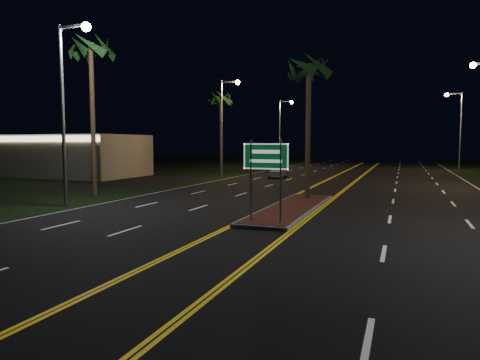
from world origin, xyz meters
The scene contains 14 objects.
ground centered at (0.00, 0.00, 0.00)m, with size 120.00×120.00×0.00m, color black.
grass_left centered at (-30.00, 25.00, 0.00)m, with size 40.00×110.00×0.01m, color black.
median_island centered at (0.00, 7.00, 0.08)m, with size 2.25×10.25×0.17m.
highway_sign centered at (0.00, 2.80, 2.40)m, with size 1.80×0.08×3.20m.
commercial_building centered at (-26.00, 19.99, 2.00)m, with size 15.00×8.12×4.00m.
streetlight_left_near centered at (-10.61, 4.00, 5.66)m, with size 1.91×0.44×9.00m.
streetlight_left_mid centered at (-10.61, 24.00, 5.66)m, with size 1.91×0.44×9.00m.
streetlight_left_far centered at (-10.61, 44.00, 5.66)m, with size 1.91×0.44×9.00m.
streetlight_right_far centered at (10.61, 42.00, 5.66)m, with size 1.91×0.44×9.00m.
palm_median centered at (0.00, 10.50, 7.28)m, with size 2.40×2.40×8.30m.
palm_left_near centered at (-12.50, 8.00, 8.68)m, with size 2.40×2.40×9.80m.
palm_left_far centered at (-12.80, 28.00, 7.75)m, with size 2.40×2.40×8.80m.
car_near centered at (-6.02, 25.79, 0.73)m, with size 1.87×4.37×1.46m, color silver.
car_far centered at (-8.78, 35.02, 0.83)m, with size 2.15×5.01×1.67m, color #A9ADB3.
Camera 1 is at (4.95, -12.94, 3.20)m, focal length 32.00 mm.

